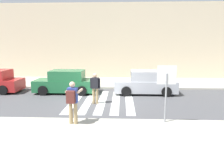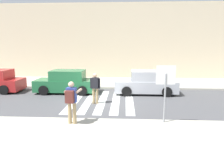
{
  "view_description": "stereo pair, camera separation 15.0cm",
  "coord_description": "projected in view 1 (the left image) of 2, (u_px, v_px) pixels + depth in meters",
  "views": [
    {
      "loc": [
        1.15,
        -12.17,
        3.33
      ],
      "look_at": [
        0.6,
        -0.2,
        1.1
      ],
      "focal_mm": 35.0,
      "sensor_mm": 36.0,
      "label": 1
    },
    {
      "loc": [
        1.3,
        -12.16,
        3.33
      ],
      "look_at": [
        0.6,
        -0.2,
        1.1
      ],
      "focal_mm": 35.0,
      "sensor_mm": 36.0,
      "label": 2
    }
  ],
  "objects": [
    {
      "name": "crosswalk_stripe_2",
      "position": [
        102.0,
        101.0,
        12.81
      ],
      "size": [
        0.44,
        5.2,
        0.01
      ],
      "primitive_type": "cube",
      "color": "silver",
      "rests_on": "ground"
    },
    {
      "name": "sidewalk_far",
      "position": [
        108.0,
        83.0,
        18.49
      ],
      "size": [
        60.0,
        4.8,
        0.14
      ],
      "primitive_type": "cube",
      "color": "#B2AD9E",
      "rests_on": "ground"
    },
    {
      "name": "pedestrian_crossing",
      "position": [
        95.0,
        87.0,
        12.09
      ],
      "size": [
        0.58,
        0.29,
        1.72
      ],
      "color": "tan",
      "rests_on": "ground"
    },
    {
      "name": "stop_sign",
      "position": [
        166.0,
        81.0,
        8.72
      ],
      "size": [
        0.76,
        0.08,
        2.34
      ],
      "color": "gray",
      "rests_on": "sidewalk_near"
    },
    {
      "name": "crosswalk_stripe_0",
      "position": [
        75.0,
        101.0,
        12.88
      ],
      "size": [
        0.44,
        5.2,
        0.01
      ],
      "primitive_type": "cube",
      "color": "silver",
      "rests_on": "ground"
    },
    {
      "name": "crosswalk_stripe_4",
      "position": [
        129.0,
        101.0,
        12.73
      ],
      "size": [
        0.44,
        5.2,
        0.01
      ],
      "primitive_type": "cube",
      "color": "silver",
      "rests_on": "ground"
    },
    {
      "name": "crosswalk_stripe_3",
      "position": [
        116.0,
        101.0,
        12.77
      ],
      "size": [
        0.44,
        5.2,
        0.01
      ],
      "primitive_type": "cube",
      "color": "silver",
      "rests_on": "ground"
    },
    {
      "name": "ground_plane",
      "position": [
        102.0,
        102.0,
        12.61
      ],
      "size": [
        120.0,
        120.0,
        0.0
      ],
      "primitive_type": "plane",
      "color": "#4C4C4F"
    },
    {
      "name": "parked_car_silver",
      "position": [
        146.0,
        83.0,
        14.61
      ],
      "size": [
        4.1,
        1.92,
        1.55
      ],
      "color": "#B7BABF",
      "rests_on": "ground"
    },
    {
      "name": "parked_car_green",
      "position": [
        66.0,
        82.0,
        14.86
      ],
      "size": [
        4.1,
        1.92,
        1.55
      ],
      "color": "#236B3D",
      "rests_on": "ground"
    },
    {
      "name": "photographer_with_backpack",
      "position": [
        73.0,
        99.0,
        8.62
      ],
      "size": [
        0.63,
        0.88,
        1.72
      ],
      "color": "tan",
      "rests_on": "sidewalk_near"
    },
    {
      "name": "building_facade_far",
      "position": [
        111.0,
        42.0,
        22.18
      ],
      "size": [
        56.0,
        4.0,
        6.99
      ],
      "primitive_type": "cube",
      "color": "beige",
      "rests_on": "ground"
    },
    {
      "name": "crosswalk_stripe_1",
      "position": [
        89.0,
        101.0,
        12.84
      ],
      "size": [
        0.44,
        5.2,
        0.01
      ],
      "primitive_type": "cube",
      "color": "silver",
      "rests_on": "ground"
    },
    {
      "name": "sidewalk_near",
      "position": [
        83.0,
        154.0,
        6.51
      ],
      "size": [
        60.0,
        6.0,
        0.14
      ],
      "primitive_type": "cube",
      "color": "#B2AD9E",
      "rests_on": "ground"
    }
  ]
}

